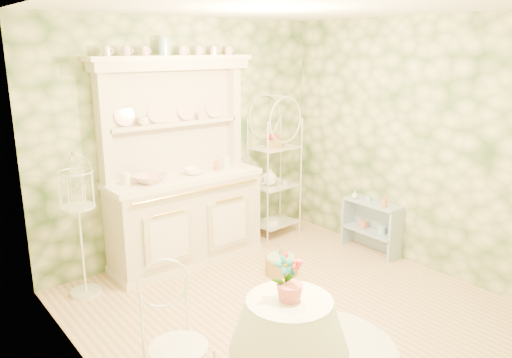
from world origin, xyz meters
TOP-DOWN VIEW (x-y plane):
  - floor at (0.00, 0.00)m, footprint 3.60×3.60m
  - ceiling at (0.00, 0.00)m, footprint 3.60×3.60m
  - wall_left at (-1.80, 0.00)m, footprint 3.60×3.60m
  - wall_right at (1.80, 0.00)m, footprint 3.60×3.60m
  - wall_back at (0.00, 1.80)m, footprint 3.60×3.60m
  - wall_front at (0.00, -1.80)m, footprint 3.60×3.60m
  - kitchen_dresser at (-0.20, 1.52)m, footprint 1.87×0.61m
  - bakers_rack at (1.14, 1.57)m, footprint 0.59×0.45m
  - side_shelf at (1.67, 0.40)m, footprint 0.37×0.77m
  - round_table at (-0.79, -0.86)m, footprint 0.93×0.93m
  - cafe_chair at (-1.47, -0.53)m, footprint 0.55×0.55m
  - birdcage_stand at (-1.40, 1.45)m, footprint 0.36×0.36m
  - floor_basket at (0.42, 0.60)m, footprint 0.46×0.46m
  - lace_rug at (-0.26, -0.65)m, footprint 1.61×1.61m
  - bowl_floral at (-0.63, 1.50)m, footprint 0.44×0.44m
  - bowl_white at (-0.09, 1.50)m, footprint 0.28×0.28m
  - cup_left at (-0.57, 1.68)m, footprint 0.14×0.14m
  - cup_right at (0.13, 1.68)m, footprint 0.09×0.09m
  - potted_geranium at (-0.80, -0.83)m, footprint 0.17×0.12m
  - bottle_amber at (1.61, 0.20)m, footprint 0.07×0.07m
  - bottle_blue at (1.65, 0.45)m, footprint 0.05×0.05m
  - bottle_glass at (1.60, 0.62)m, footprint 0.10×0.10m

SIDE VIEW (x-z plane):
  - floor at x=0.00m, z-range 0.00..0.00m
  - lace_rug at x=-0.26m, z-range 0.00..0.01m
  - floor_basket at x=0.42m, z-range 0.00..0.23m
  - side_shelf at x=1.67m, z-range 0.00..0.64m
  - round_table at x=-0.79m, z-range 0.00..0.77m
  - cafe_chair at x=-1.47m, z-range 0.00..0.98m
  - bottle_glass at x=1.60m, z-range 0.60..0.70m
  - bottle_blue at x=1.65m, z-range 0.60..0.70m
  - bottle_amber at x=1.61m, z-range 0.60..0.76m
  - birdcage_stand at x=-1.40m, z-range 0.00..1.37m
  - potted_geranium at x=-0.80m, z-range 0.69..1.01m
  - bakers_rack at x=1.14m, z-range 0.00..1.76m
  - bowl_floral at x=-0.63m, z-range 0.98..1.06m
  - bowl_white at x=-0.09m, z-range 0.98..1.05m
  - kitchen_dresser at x=-0.20m, z-range 0.00..2.29m
  - wall_left at x=-1.80m, z-range 1.35..1.35m
  - wall_right at x=1.80m, z-range 1.35..1.35m
  - wall_back at x=0.00m, z-range 1.35..1.35m
  - wall_front at x=0.00m, z-range 1.35..1.35m
  - cup_left at x=-0.57m, z-range 1.57..1.65m
  - cup_right at x=0.13m, z-range 1.57..1.65m
  - ceiling at x=0.00m, z-range 2.70..2.70m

